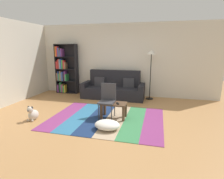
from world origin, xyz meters
name	(u,v)px	position (x,y,z in m)	size (l,w,h in m)	color
ground_plane	(107,118)	(0.00, 0.00, 0.00)	(14.00, 14.00, 0.00)	#B27F4C
back_wall	(125,60)	(0.00, 2.55, 1.35)	(6.80, 0.10, 2.70)	silver
left_wall	(14,62)	(-3.40, 0.75, 1.35)	(0.10, 5.50, 2.70)	beige
rug	(106,118)	(0.00, -0.05, 0.01)	(2.88, 2.21, 0.01)	#843370
couch	(113,89)	(-0.32, 2.02, 0.34)	(2.26, 0.80, 1.00)	black
bookshelf	(64,70)	(-2.44, 2.30, 0.92)	(0.90, 0.28, 1.96)	black
coffee_table	(114,106)	(0.17, 0.05, 0.32)	(0.66, 0.40, 0.41)	#513826
pouf	(107,125)	(0.20, -0.67, 0.11)	(0.57, 0.45, 0.20)	white
dog	(33,114)	(-1.79, -0.59, 0.16)	(0.22, 0.35, 0.40)	beige
standing_lamp	(151,59)	(0.99, 2.17, 1.45)	(0.32, 0.32, 1.74)	black
tv_remote	(118,103)	(0.29, 0.00, 0.43)	(0.04, 0.15, 0.02)	black
folding_chair	(108,98)	(0.00, 0.09, 0.53)	(0.40, 0.40, 0.90)	#38383D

